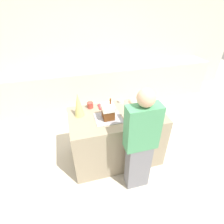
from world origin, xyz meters
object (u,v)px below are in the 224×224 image
Objects in this scene: cookbook at (105,106)px; person at (140,143)px; candy_bowl_behind_tray at (147,108)px; baking_tray at (108,118)px; gingerbread_house at (108,111)px; decorative_tree at (79,105)px; candy_bowl_front_corner at (121,101)px; mug at (90,105)px; candy_bowl_beside_tree at (134,101)px; candy_bowl_near_tray_right at (129,108)px.

cookbook is 0.13× the size of person.
person is (-0.34, -0.58, -0.10)m from candy_bowl_behind_tray.
baking_tray is 0.12m from gingerbread_house.
decorative_tree is 1.03m from candy_bowl_behind_tray.
candy_bowl_front_corner reaches higher than baking_tray.
gingerbread_house is 3.11× the size of mug.
candy_bowl_beside_tree is (0.91, 0.14, -0.16)m from decorative_tree.
candy_bowl_behind_tray is at bearing -19.34° from candy_bowl_near_tray_right.
gingerbread_house is 1.42× the size of cookbook.
person is at bearing -105.63° from candy_bowl_beside_tree.
person reaches higher than candy_bowl_front_corner.
gingerbread_house reaches higher than cookbook.
candy_bowl_front_corner is 0.29m from cookbook.
candy_bowl_near_tray_right reaches higher than baking_tray.
candy_bowl_front_corner is at bearing 50.19° from gingerbread_house.
decorative_tree is 3.96× the size of candy_bowl_front_corner.
mug is at bearing 119.96° from baking_tray.
candy_bowl_front_corner is (-0.32, 0.31, -0.00)m from candy_bowl_behind_tray.
candy_bowl_front_corner is at bearing 50.18° from baking_tray.
decorative_tree is at bearing 154.29° from gingerbread_house.
baking_tray is 1.29× the size of gingerbread_house.
mug is 1.00m from person.
decorative_tree is 3.87× the size of candy_bowl_near_tray_right.
candy_bowl_front_corner is at bearing 2.74° from mug.
cookbook is at bearing 157.32° from candy_bowl_behind_tray.
candy_bowl_near_tray_right is 0.61m from mug.
decorative_tree reaches higher than candy_bowl_behind_tray.
mug is (-0.20, 0.35, -0.08)m from gingerbread_house.
candy_bowl_front_corner is at bearing 11.46° from cookbook.
mug reaches higher than candy_bowl_beside_tree.
baking_tray is at bearing -129.82° from candy_bowl_front_corner.
candy_bowl_front_corner is (0.31, 0.37, 0.02)m from baking_tray.
cookbook is (-0.50, -0.01, -0.01)m from candy_bowl_beside_tree.
gingerbread_house reaches higher than candy_bowl_beside_tree.
mug is at bearing 41.39° from decorative_tree.
decorative_tree is 0.23× the size of person.
cookbook is at bearing 17.41° from decorative_tree.
baking_tray is 4.19× the size of candy_bowl_front_corner.
candy_bowl_front_corner is 0.06× the size of person.
cookbook is (-0.60, 0.25, -0.02)m from candy_bowl_behind_tray.
person is at bearing -97.20° from candy_bowl_near_tray_right.
person reaches higher than candy_bowl_behind_tray.
candy_bowl_behind_tray is at bearing -22.68° from cookbook.
gingerbread_house is at bearing 118.89° from person.
decorative_tree is 0.28m from mug.
candy_bowl_behind_tray reaches higher than baking_tray.
gingerbread_house is at bearing -174.13° from candy_bowl_behind_tray.
person is (-0.24, -0.85, -0.10)m from candy_bowl_beside_tree.
gingerbread_house is at bearing -129.81° from candy_bowl_front_corner.
candy_bowl_behind_tray is (0.63, 0.06, -0.10)m from gingerbread_house.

